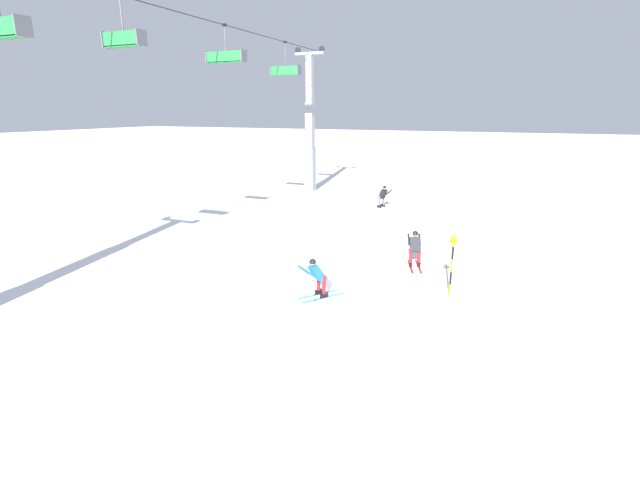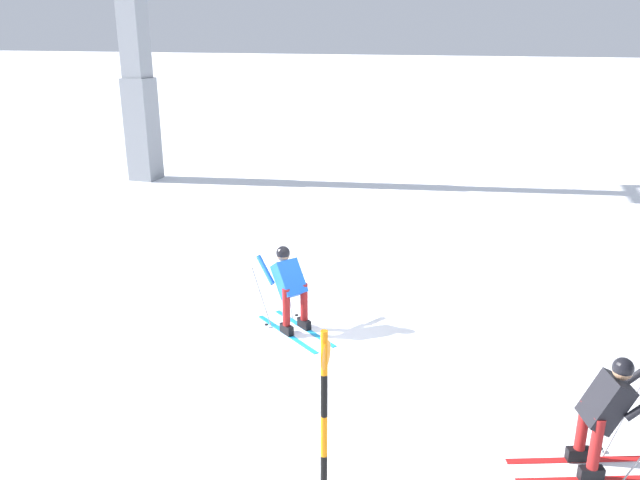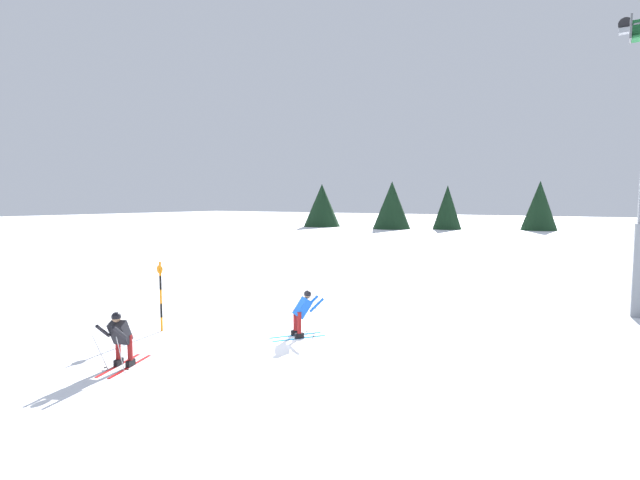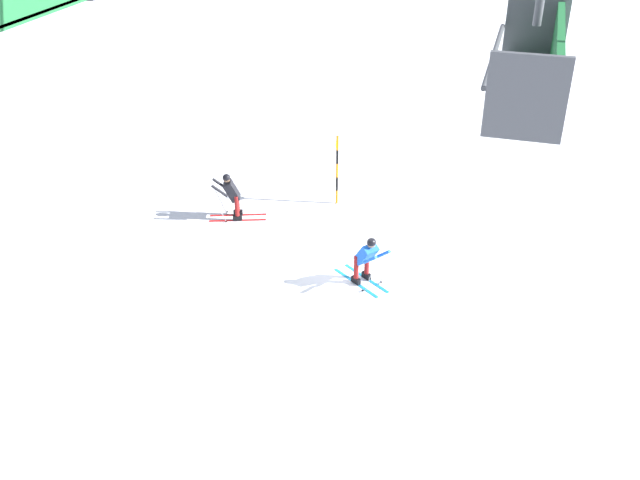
{
  "view_description": "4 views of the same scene",
  "coord_description": "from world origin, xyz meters",
  "px_view_note": "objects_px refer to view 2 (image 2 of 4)",
  "views": [
    {
      "loc": [
        -14.71,
        -5.59,
        6.38
      ],
      "look_at": [
        -0.97,
        0.39,
        2.08
      ],
      "focal_mm": 25.56,
      "sensor_mm": 36.0,
      "label": 1
    },
    {
      "loc": [
        2.42,
        -8.79,
        4.94
      ],
      "look_at": [
        -0.66,
        0.88,
        1.53
      ],
      "focal_mm": 34.95,
      "sensor_mm": 36.0,
      "label": 2
    },
    {
      "loc": [
        10.76,
        8.49,
        4.28
      ],
      "look_at": [
        -0.5,
        1.47,
        3.15
      ],
      "focal_mm": 25.95,
      "sensor_mm": 36.0,
      "label": 3
    },
    {
      "loc": [
        -4.4,
        15.93,
        10.52
      ],
      "look_at": [
        -0.1,
        1.38,
        1.69
      ],
      "focal_mm": 40.2,
      "sensor_mm": 36.0,
      "label": 4
    }
  ],
  "objects_px": {
    "lift_tower_near": "(135,46)",
    "trail_marker_pole": "(324,429)",
    "skier_carving_main": "(289,283)",
    "skier_distant_downhill": "(606,408)"
  },
  "relations": [
    {
      "from": "skier_carving_main",
      "to": "lift_tower_near",
      "type": "bearing_deg",
      "value": 133.36
    },
    {
      "from": "lift_tower_near",
      "to": "trail_marker_pole",
      "type": "distance_m",
      "value": 17.67
    },
    {
      "from": "lift_tower_near",
      "to": "trail_marker_pole",
      "type": "relative_size",
      "value": 4.75
    },
    {
      "from": "trail_marker_pole",
      "to": "skier_distant_downhill",
      "type": "xyz_separation_m",
      "value": [
        2.8,
        1.87,
        -0.39
      ]
    },
    {
      "from": "lift_tower_near",
      "to": "skier_carving_main",
      "type": "bearing_deg",
      "value": -46.64
    },
    {
      "from": "skier_carving_main",
      "to": "trail_marker_pole",
      "type": "relative_size",
      "value": 0.75
    },
    {
      "from": "lift_tower_near",
      "to": "skier_distant_downhill",
      "type": "height_order",
      "value": "lift_tower_near"
    },
    {
      "from": "skier_carving_main",
      "to": "lift_tower_near",
      "type": "xyz_separation_m",
      "value": [
        -8.82,
        9.34,
        3.64
      ]
    },
    {
      "from": "lift_tower_near",
      "to": "skier_distant_downhill",
      "type": "xyz_separation_m",
      "value": [
        13.58,
        -11.75,
        -3.63
      ]
    },
    {
      "from": "lift_tower_near",
      "to": "trail_marker_pole",
      "type": "bearing_deg",
      "value": -51.62
    }
  ]
}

